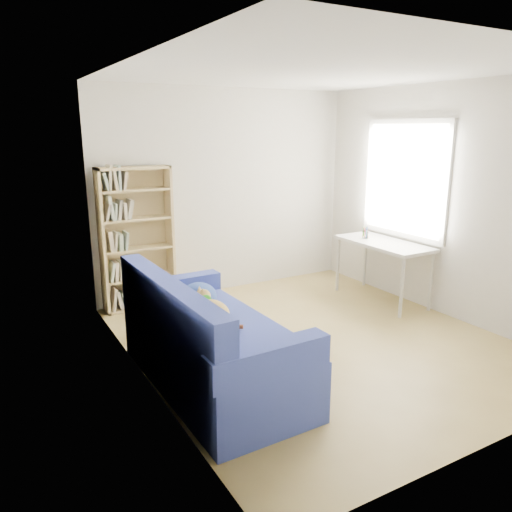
% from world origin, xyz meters
% --- Properties ---
extents(ground, '(4.00, 4.00, 0.00)m').
position_xyz_m(ground, '(0.00, 0.00, 0.00)').
color(ground, olive).
rests_on(ground, ground).
extents(room_shell, '(3.54, 4.04, 2.62)m').
position_xyz_m(room_shell, '(0.10, 0.03, 1.64)').
color(room_shell, silver).
rests_on(room_shell, ground).
extents(sofa, '(0.97, 1.97, 0.96)m').
position_xyz_m(sofa, '(-1.31, -0.28, 0.36)').
color(sofa, navy).
rests_on(sofa, ground).
extents(bookshelf, '(0.84, 0.26, 1.68)m').
position_xyz_m(bookshelf, '(-1.25, 1.85, 0.78)').
color(bookshelf, tan).
rests_on(bookshelf, ground).
extents(desk, '(0.57, 1.24, 0.75)m').
position_xyz_m(desk, '(1.45, 0.60, 0.68)').
color(desk, white).
rests_on(desk, ground).
extents(pen_cup, '(0.08, 0.08, 0.15)m').
position_xyz_m(pen_cup, '(1.39, 0.88, 0.81)').
color(pen_cup, white).
rests_on(pen_cup, desk).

